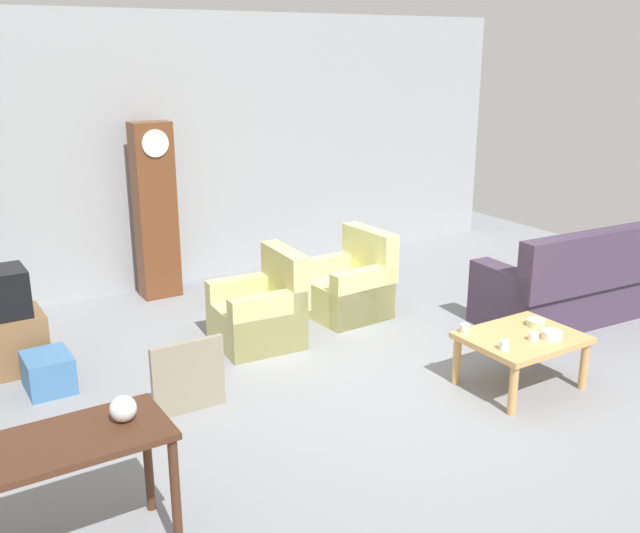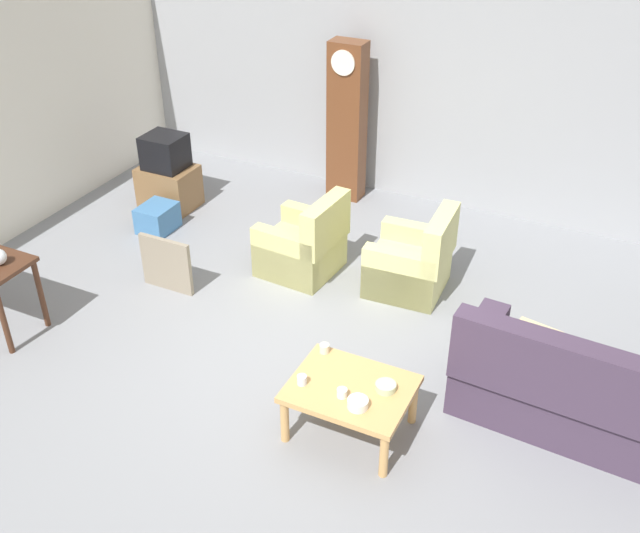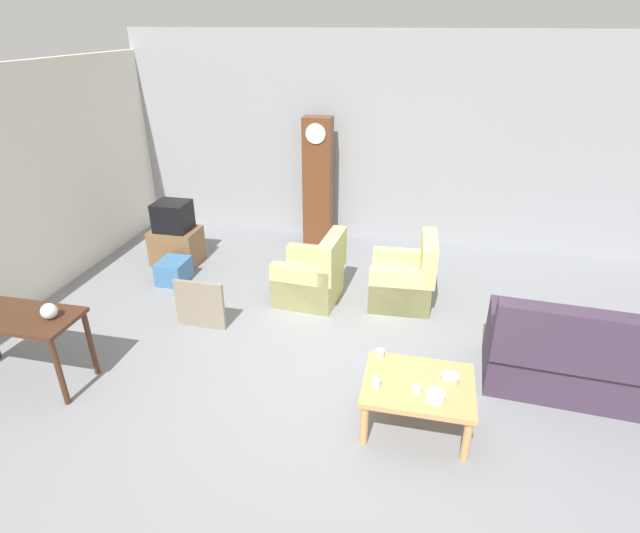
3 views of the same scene
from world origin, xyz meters
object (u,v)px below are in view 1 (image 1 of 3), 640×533
couch_floral (575,287)px  glass_dome_cloche (123,409)px  storage_box_blue (48,372)px  console_table_dark (49,462)px  armchair_olive_far (350,288)px  coffee_table_wood (522,343)px  grandfather_clock (155,211)px  tv_stand_cabinet (5,343)px  cup_blue_rimmed (504,345)px  armchair_olive_near (261,313)px  cup_white_porcelain (534,337)px  framed_picture_leaning (188,377)px  cup_cream_tall (465,328)px  bowl_shallow_green (536,323)px  bowl_white_stacked (552,335)px

couch_floral → glass_dome_cloche: (-5.14, -1.01, 0.50)m
storage_box_blue → console_table_dark: bearing=-100.7°
armchair_olive_far → coffee_table_wood: 2.21m
couch_floral → grandfather_clock: size_ratio=1.07×
tv_stand_cabinet → cup_blue_rimmed: (3.31, -2.79, 0.24)m
storage_box_blue → armchair_olive_near: bearing=-1.7°
armchair_olive_far → cup_white_porcelain: armchair_olive_far is taller
couch_floral → framed_picture_leaning: size_ratio=3.58×
couch_floral → console_table_dark: size_ratio=1.65×
storage_box_blue → tv_stand_cabinet: bearing=112.0°
framed_picture_leaning → console_table_dark: bearing=-135.1°
couch_floral → cup_blue_rimmed: 2.28m
framed_picture_leaning → glass_dome_cloche: glass_dome_cloche is taller
tv_stand_cabinet → cup_white_porcelain: size_ratio=8.28×
armchair_olive_far → glass_dome_cloche: (-3.18, -2.39, 0.55)m
armchair_olive_far → cup_blue_rimmed: (-0.10, -2.33, 0.20)m
cup_white_porcelain → cup_cream_tall: bearing=129.6°
console_table_dark → cup_white_porcelain: (3.85, 0.08, -0.16)m
armchair_olive_far → tv_stand_cabinet: (-3.41, 0.47, -0.04)m
armchair_olive_far → storage_box_blue: (-3.17, -0.12, -0.15)m
console_table_dark → storage_box_blue: console_table_dark is taller
grandfather_clock → glass_dome_cloche: grandfather_clock is taller
coffee_table_wood → cup_cream_tall: (-0.37, 0.30, 0.11)m
coffee_table_wood → tv_stand_cabinet: tv_stand_cabinet is taller
console_table_dark → cup_white_porcelain: bearing=1.2°
grandfather_clock → tv_stand_cabinet: grandfather_clock is taller
console_table_dark → bowl_shallow_green: console_table_dark is taller
coffee_table_wood → bowl_shallow_green: 0.29m
cup_white_porcelain → cup_blue_rimmed: size_ratio=1.05×
tv_stand_cabinet → bowl_shallow_green: size_ratio=4.10×
couch_floral → glass_dome_cloche: size_ratio=14.01×
armchair_olive_near → grandfather_clock: size_ratio=0.46×
couch_floral → bowl_white_stacked: couch_floral is taller
coffee_table_wood → glass_dome_cloche: glass_dome_cloche is taller
bowl_white_stacked → framed_picture_leaning: bearing=154.9°
tv_stand_cabinet → cup_white_porcelain: cup_white_porcelain is taller
framed_picture_leaning → grandfather_clock: bearing=74.4°
coffee_table_wood → console_table_dark: console_table_dark is taller
couch_floral → storage_box_blue: (-5.14, 1.25, -0.19)m
armchair_olive_near → tv_stand_cabinet: 2.33m
grandfather_clock → glass_dome_cloche: bearing=-112.1°
cup_cream_tall → bowl_shallow_green: bearing=-18.7°
armchair_olive_far → console_table_dark: size_ratio=0.71×
bowl_white_stacked → bowl_shallow_green: (0.12, 0.28, -0.01)m
armchair_olive_far → bowl_white_stacked: (0.41, -2.38, 0.20)m
console_table_dark → glass_dome_cloche: (0.42, 0.02, 0.19)m
glass_dome_cloche → cup_white_porcelain: size_ratio=1.87×
console_table_dark → tv_stand_cabinet: 2.91m
armchair_olive_near → cup_cream_tall: size_ratio=11.09×
armchair_olive_near → storage_box_blue: armchair_olive_near is taller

